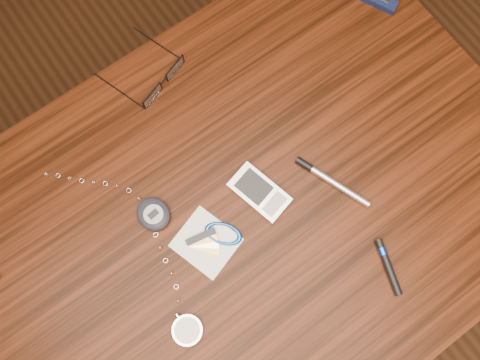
{
  "coord_description": "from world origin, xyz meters",
  "views": [
    {
      "loc": [
        -0.07,
        -0.11,
        1.5
      ],
      "look_at": [
        0.04,
        0.04,
        0.76
      ],
      "focal_mm": 35.0,
      "sensor_mm": 36.0,
      "label": 1
    }
  ],
  "objects_px": {
    "desk": "(238,225)",
    "eyeglasses": "(161,80)",
    "pda_phone": "(259,192)",
    "notepad_keys": "(215,238)",
    "pocket_watch": "(183,321)",
    "silver_pen": "(327,178)",
    "pedometer": "(153,214)"
  },
  "relations": [
    {
      "from": "eyeglasses",
      "to": "pocket_watch",
      "type": "height_order",
      "value": "eyeglasses"
    },
    {
      "from": "desk",
      "to": "eyeglasses",
      "type": "relative_size",
      "value": 6.89
    },
    {
      "from": "eyeglasses",
      "to": "pda_phone",
      "type": "distance_m",
      "value": 0.26
    },
    {
      "from": "eyeglasses",
      "to": "pedometer",
      "type": "relative_size",
      "value": 2.3
    },
    {
      "from": "silver_pen",
      "to": "pedometer",
      "type": "bearing_deg",
      "value": 156.43
    },
    {
      "from": "eyeglasses",
      "to": "pda_phone",
      "type": "height_order",
      "value": "eyeglasses"
    },
    {
      "from": "pda_phone",
      "to": "desk",
      "type": "bearing_deg",
      "value": -168.61
    },
    {
      "from": "desk",
      "to": "pedometer",
      "type": "height_order",
      "value": "pedometer"
    },
    {
      "from": "notepad_keys",
      "to": "silver_pen",
      "type": "relative_size",
      "value": 0.88
    },
    {
      "from": "eyeglasses",
      "to": "pocket_watch",
      "type": "xyz_separation_m",
      "value": [
        -0.19,
        -0.35,
        -0.0
      ]
    },
    {
      "from": "eyeglasses",
      "to": "notepad_keys",
      "type": "height_order",
      "value": "eyeglasses"
    },
    {
      "from": "pocket_watch",
      "to": "pda_phone",
      "type": "bearing_deg",
      "value": 23.77
    },
    {
      "from": "eyeglasses",
      "to": "pocket_watch",
      "type": "bearing_deg",
      "value": -118.62
    },
    {
      "from": "pedometer",
      "to": "silver_pen",
      "type": "bearing_deg",
      "value": -23.57
    },
    {
      "from": "pocket_watch",
      "to": "silver_pen",
      "type": "bearing_deg",
      "value": 8.8
    },
    {
      "from": "pocket_watch",
      "to": "silver_pen",
      "type": "distance_m",
      "value": 0.32
    },
    {
      "from": "desk",
      "to": "pedometer",
      "type": "xyz_separation_m",
      "value": [
        -0.11,
        0.08,
        0.11
      ]
    },
    {
      "from": "eyeglasses",
      "to": "silver_pen",
      "type": "bearing_deg",
      "value": -67.47
    },
    {
      "from": "desk",
      "to": "eyeglasses",
      "type": "height_order",
      "value": "eyeglasses"
    },
    {
      "from": "desk",
      "to": "silver_pen",
      "type": "bearing_deg",
      "value": -12.79
    },
    {
      "from": "pda_phone",
      "to": "notepad_keys",
      "type": "height_order",
      "value": "pda_phone"
    },
    {
      "from": "pocket_watch",
      "to": "eyeglasses",
      "type": "bearing_deg",
      "value": 61.38
    },
    {
      "from": "pedometer",
      "to": "notepad_keys",
      "type": "xyz_separation_m",
      "value": [
        0.06,
        -0.09,
        -0.01
      ]
    },
    {
      "from": "desk",
      "to": "pocket_watch",
      "type": "xyz_separation_m",
      "value": [
        -0.16,
        -0.08,
        0.11
      ]
    },
    {
      "from": "pedometer",
      "to": "notepad_keys",
      "type": "height_order",
      "value": "pedometer"
    },
    {
      "from": "pocket_watch",
      "to": "silver_pen",
      "type": "xyz_separation_m",
      "value": [
        0.32,
        0.05,
        -0.0
      ]
    },
    {
      "from": "eyeglasses",
      "to": "pedometer",
      "type": "distance_m",
      "value": 0.23
    },
    {
      "from": "silver_pen",
      "to": "desk",
      "type": "bearing_deg",
      "value": 167.21
    },
    {
      "from": "desk",
      "to": "pocket_watch",
      "type": "distance_m",
      "value": 0.21
    },
    {
      "from": "eyeglasses",
      "to": "pocket_watch",
      "type": "distance_m",
      "value": 0.4
    },
    {
      "from": "notepad_keys",
      "to": "silver_pen",
      "type": "bearing_deg",
      "value": -7.57
    },
    {
      "from": "pda_phone",
      "to": "silver_pen",
      "type": "height_order",
      "value": "pda_phone"
    }
  ]
}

